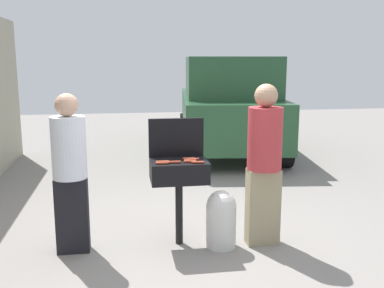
{
  "coord_description": "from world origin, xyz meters",
  "views": [
    {
      "loc": [
        -0.69,
        -4.57,
        1.97
      ],
      "look_at": [
        0.1,
        0.44,
        1.0
      ],
      "focal_mm": 41.42,
      "sensor_mm": 36.0,
      "label": 1
    }
  ],
  "objects_px": {
    "hot_dog_0": "(162,163)",
    "hot_dog_1": "(191,160)",
    "hot_dog_7": "(198,162)",
    "person_left": "(70,168)",
    "hot_dog_3": "(189,159)",
    "person_right": "(264,159)",
    "bbq_grill": "(179,174)",
    "parked_minivan": "(228,104)",
    "hot_dog_4": "(193,159)",
    "hot_dog_5": "(174,162)",
    "hot_dog_6": "(162,162)",
    "hot_dog_2": "(190,161)",
    "propane_tank": "(221,218)"
  },
  "relations": [
    {
      "from": "hot_dog_1",
      "to": "propane_tank",
      "type": "height_order",
      "value": "hot_dog_1"
    },
    {
      "from": "hot_dog_7",
      "to": "person_left",
      "type": "distance_m",
      "value": 1.29
    },
    {
      "from": "bbq_grill",
      "to": "parked_minivan",
      "type": "bearing_deg",
      "value": 70.49
    },
    {
      "from": "hot_dog_2",
      "to": "hot_dog_5",
      "type": "bearing_deg",
      "value": -178.82
    },
    {
      "from": "hot_dog_1",
      "to": "hot_dog_5",
      "type": "bearing_deg",
      "value": -158.8
    },
    {
      "from": "bbq_grill",
      "to": "hot_dog_2",
      "type": "distance_m",
      "value": 0.22
    },
    {
      "from": "person_right",
      "to": "person_left",
      "type": "bearing_deg",
      "value": 5.39
    },
    {
      "from": "bbq_grill",
      "to": "hot_dog_1",
      "type": "distance_m",
      "value": 0.2
    },
    {
      "from": "hot_dog_6",
      "to": "person_right",
      "type": "relative_size",
      "value": 0.08
    },
    {
      "from": "bbq_grill",
      "to": "hot_dog_4",
      "type": "xyz_separation_m",
      "value": [
        0.15,
        -0.0,
        0.16
      ]
    },
    {
      "from": "hot_dog_5",
      "to": "hot_dog_6",
      "type": "distance_m",
      "value": 0.13
    },
    {
      "from": "hot_dog_0",
      "to": "hot_dog_1",
      "type": "xyz_separation_m",
      "value": [
        0.31,
        0.1,
        0.0
      ]
    },
    {
      "from": "parked_minivan",
      "to": "hot_dog_7",
      "type": "bearing_deg",
      "value": 79.92
    },
    {
      "from": "hot_dog_0",
      "to": "person_right",
      "type": "xyz_separation_m",
      "value": [
        1.08,
        -0.0,
        0.0
      ]
    },
    {
      "from": "hot_dog_7",
      "to": "parked_minivan",
      "type": "relative_size",
      "value": 0.03
    },
    {
      "from": "hot_dog_6",
      "to": "hot_dog_1",
      "type": "bearing_deg",
      "value": 7.33
    },
    {
      "from": "hot_dog_3",
      "to": "parked_minivan",
      "type": "xyz_separation_m",
      "value": [
        1.56,
        4.69,
        0.09
      ]
    },
    {
      "from": "hot_dog_0",
      "to": "hot_dog_4",
      "type": "distance_m",
      "value": 0.36
    },
    {
      "from": "parked_minivan",
      "to": "bbq_grill",
      "type": "bearing_deg",
      "value": 77.48
    },
    {
      "from": "person_left",
      "to": "hot_dog_3",
      "type": "bearing_deg",
      "value": 16.7
    },
    {
      "from": "hot_dog_1",
      "to": "person_left",
      "type": "bearing_deg",
      "value": 179.37
    },
    {
      "from": "hot_dog_2",
      "to": "hot_dog_7",
      "type": "distance_m",
      "value": 0.09
    },
    {
      "from": "person_left",
      "to": "person_right",
      "type": "distance_m",
      "value": 2.01
    },
    {
      "from": "hot_dog_1",
      "to": "person_left",
      "type": "relative_size",
      "value": 0.08
    },
    {
      "from": "hot_dog_3",
      "to": "hot_dog_1",
      "type": "bearing_deg",
      "value": -81.32
    },
    {
      "from": "parked_minivan",
      "to": "propane_tank",
      "type": "bearing_deg",
      "value": 82.68
    },
    {
      "from": "hot_dog_1",
      "to": "hot_dog_3",
      "type": "distance_m",
      "value": 0.07
    },
    {
      "from": "person_left",
      "to": "person_right",
      "type": "xyz_separation_m",
      "value": [
        2.0,
        -0.11,
        0.04
      ]
    },
    {
      "from": "hot_dog_3",
      "to": "hot_dog_5",
      "type": "xyz_separation_m",
      "value": [
        -0.17,
        -0.14,
        0.0
      ]
    },
    {
      "from": "hot_dog_0",
      "to": "parked_minivan",
      "type": "bearing_deg",
      "value": 69.04
    },
    {
      "from": "hot_dog_2",
      "to": "hot_dog_4",
      "type": "xyz_separation_m",
      "value": [
        0.05,
        0.1,
        0.0
      ]
    },
    {
      "from": "hot_dog_5",
      "to": "hot_dog_6",
      "type": "relative_size",
      "value": 1.0
    },
    {
      "from": "hot_dog_1",
      "to": "hot_dog_2",
      "type": "xyz_separation_m",
      "value": [
        -0.02,
        -0.07,
        0.0
      ]
    },
    {
      "from": "hot_dog_1",
      "to": "hot_dog_4",
      "type": "bearing_deg",
      "value": 51.8
    },
    {
      "from": "hot_dog_3",
      "to": "person_left",
      "type": "relative_size",
      "value": 0.08
    },
    {
      "from": "hot_dog_4",
      "to": "person_left",
      "type": "relative_size",
      "value": 0.08
    },
    {
      "from": "bbq_grill",
      "to": "hot_dog_5",
      "type": "relative_size",
      "value": 7.1
    },
    {
      "from": "bbq_grill",
      "to": "hot_dog_5",
      "type": "distance_m",
      "value": 0.2
    },
    {
      "from": "hot_dog_5",
      "to": "parked_minivan",
      "type": "relative_size",
      "value": 0.03
    },
    {
      "from": "hot_dog_4",
      "to": "hot_dog_5",
      "type": "xyz_separation_m",
      "value": [
        -0.21,
        -0.11,
        0.0
      ]
    },
    {
      "from": "hot_dog_0",
      "to": "bbq_grill",
      "type": "bearing_deg",
      "value": 35.83
    },
    {
      "from": "hot_dog_2",
      "to": "propane_tank",
      "type": "height_order",
      "value": "hot_dog_2"
    },
    {
      "from": "hot_dog_1",
      "to": "hot_dog_5",
      "type": "height_order",
      "value": "same"
    },
    {
      "from": "hot_dog_2",
      "to": "parked_minivan",
      "type": "relative_size",
      "value": 0.03
    },
    {
      "from": "hot_dog_6",
      "to": "hot_dog_2",
      "type": "bearing_deg",
      "value": -5.52
    },
    {
      "from": "person_left",
      "to": "parked_minivan",
      "type": "height_order",
      "value": "parked_minivan"
    },
    {
      "from": "propane_tank",
      "to": "hot_dog_0",
      "type": "bearing_deg",
      "value": 178.25
    },
    {
      "from": "person_right",
      "to": "parked_minivan",
      "type": "relative_size",
      "value": 0.38
    },
    {
      "from": "hot_dog_2",
      "to": "parked_minivan",
      "type": "height_order",
      "value": "parked_minivan"
    },
    {
      "from": "person_left",
      "to": "hot_dog_5",
      "type": "bearing_deg",
      "value": 9.7
    }
  ]
}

